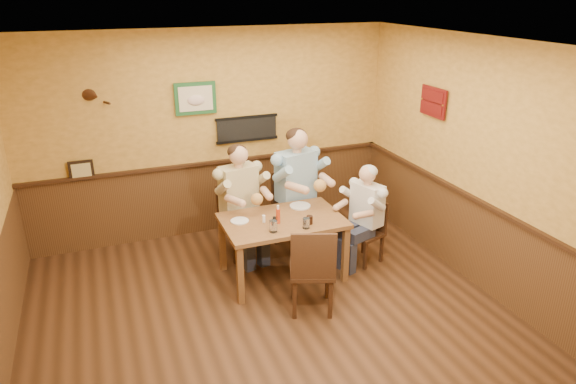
% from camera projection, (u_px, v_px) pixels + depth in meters
% --- Properties ---
extents(room, '(5.02, 5.03, 2.81)m').
position_uv_depth(room, '(281.00, 166.00, 4.86)').
color(room, '#371F10').
rests_on(room, ground).
extents(dining_table, '(1.40, 0.90, 0.75)m').
position_uv_depth(dining_table, '(282.00, 226.00, 6.02)').
color(dining_table, brown).
rests_on(dining_table, ground).
extents(chair_back_left, '(0.52, 0.52, 0.94)m').
position_uv_depth(chair_back_left, '(240.00, 222.00, 6.57)').
color(chair_back_left, '#3D2313').
rests_on(chair_back_left, ground).
extents(chair_back_right, '(0.57, 0.57, 1.03)m').
position_uv_depth(chair_back_right, '(296.00, 211.00, 6.78)').
color(chair_back_right, '#3D2313').
rests_on(chair_back_right, ground).
extents(chair_right_end, '(0.48, 0.48, 0.81)m').
position_uv_depth(chair_right_end, '(365.00, 232.00, 6.43)').
color(chair_right_end, '#3D2313').
rests_on(chair_right_end, ground).
extents(chair_near_side, '(0.60, 0.60, 1.01)m').
position_uv_depth(chair_near_side, '(312.00, 267.00, 5.43)').
color(chair_near_side, '#3D2313').
rests_on(chair_near_side, ground).
extents(diner_tan_shirt, '(0.74, 0.74, 1.34)m').
position_uv_depth(diner_tan_shirt, '(239.00, 207.00, 6.49)').
color(diner_tan_shirt, beige).
rests_on(diner_tan_shirt, ground).
extents(diner_blue_polo, '(0.82, 0.82, 1.47)m').
position_uv_depth(diner_blue_polo, '(296.00, 195.00, 6.70)').
color(diner_blue_polo, '#86ACC9').
rests_on(diner_blue_polo, ground).
extents(diner_white_elder, '(0.68, 0.68, 1.16)m').
position_uv_depth(diner_white_elder, '(366.00, 220.00, 6.36)').
color(diner_white_elder, silver).
rests_on(diner_white_elder, ground).
extents(water_glass_left, '(0.10, 0.10, 0.13)m').
position_uv_depth(water_glass_left, '(273.00, 226.00, 5.65)').
color(water_glass_left, silver).
rests_on(water_glass_left, dining_table).
extents(water_glass_mid, '(0.08, 0.08, 0.12)m').
position_uv_depth(water_glass_mid, '(306.00, 223.00, 5.73)').
color(water_glass_mid, silver).
rests_on(water_glass_mid, dining_table).
extents(cola_tumbler, '(0.09, 0.09, 0.10)m').
position_uv_depth(cola_tumbler, '(310.00, 220.00, 5.84)').
color(cola_tumbler, black).
rests_on(cola_tumbler, dining_table).
extents(hot_sauce_bottle, '(0.06, 0.06, 0.20)m').
position_uv_depth(hot_sauce_bottle, '(278.00, 215.00, 5.84)').
color(hot_sauce_bottle, red).
rests_on(hot_sauce_bottle, dining_table).
extents(salt_shaker, '(0.05, 0.05, 0.09)m').
position_uv_depth(salt_shaker, '(264.00, 219.00, 5.88)').
color(salt_shaker, white).
rests_on(salt_shaker, dining_table).
extents(pepper_shaker, '(0.04, 0.04, 0.09)m').
position_uv_depth(pepper_shaker, '(274.00, 220.00, 5.83)').
color(pepper_shaker, black).
rests_on(pepper_shaker, dining_table).
extents(plate_far_left, '(0.23, 0.23, 0.01)m').
position_uv_depth(plate_far_left, '(240.00, 221.00, 5.92)').
color(plate_far_left, silver).
rests_on(plate_far_left, dining_table).
extents(plate_far_right, '(0.31, 0.31, 0.02)m').
position_uv_depth(plate_far_right, '(300.00, 206.00, 6.31)').
color(plate_far_right, silver).
rests_on(plate_far_right, dining_table).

